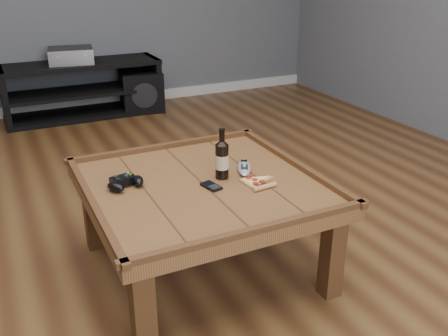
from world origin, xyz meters
name	(u,v)px	position (x,y,z in m)	size (l,w,h in m)	color
ground	(204,268)	(0.00, 0.00, 0.00)	(6.00, 6.00, 0.00)	#462714
baseboard	(80,104)	(0.00, 2.99, 0.05)	(5.00, 0.02, 0.10)	silver
coffee_table	(202,195)	(0.00, 0.00, 0.39)	(1.03, 1.03, 0.48)	#573518
media_console	(83,90)	(0.00, 2.75, 0.25)	(1.40, 0.45, 0.50)	black
beer_bottle	(222,158)	(0.10, 0.01, 0.54)	(0.06, 0.06, 0.23)	black
game_controller	(125,182)	(-0.32, 0.10, 0.47)	(0.18, 0.14, 0.05)	black
pizza_slice	(256,182)	(0.21, -0.11, 0.46)	(0.14, 0.22, 0.02)	tan
smartphone	(211,186)	(0.02, -0.06, 0.46)	(0.07, 0.11, 0.01)	black
remote_control	(244,168)	(0.23, 0.04, 0.46)	(0.14, 0.20, 0.03)	#999EA6
av_receiver	(71,55)	(-0.07, 2.75, 0.57)	(0.42, 0.37, 0.13)	black
subwoofer	(141,91)	(0.54, 2.70, 0.19)	(0.42, 0.42, 0.38)	black
game_console	(149,102)	(0.58, 2.61, 0.10)	(0.16, 0.20, 0.22)	slate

